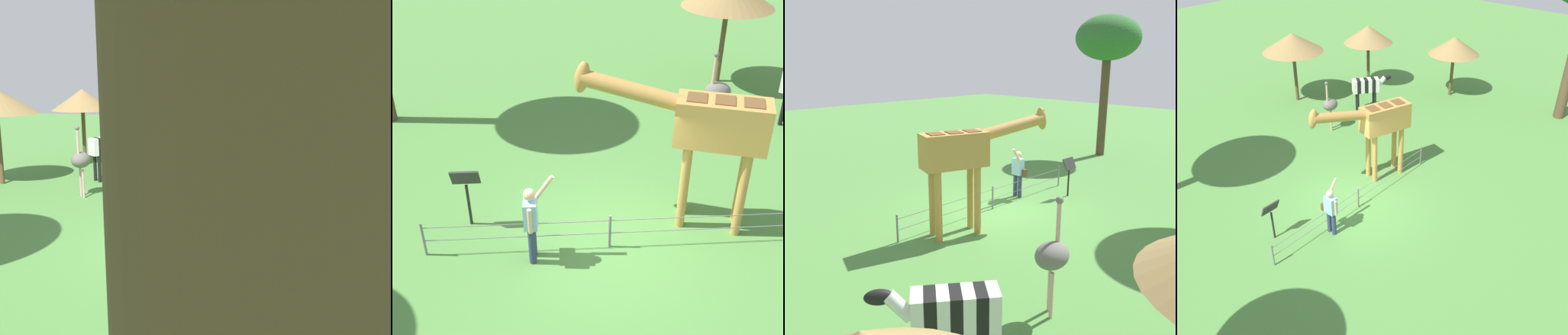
{
  "view_description": "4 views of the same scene",
  "coord_description": "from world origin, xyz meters",
  "views": [
    {
      "loc": [
        9.67,
        1.71,
        3.83
      ],
      "look_at": [
        0.1,
        -0.18,
        1.8
      ],
      "focal_mm": 42.55,
      "sensor_mm": 36.0,
      "label": 1
    },
    {
      "loc": [
        0.93,
        7.8,
        6.62
      ],
      "look_at": [
        0.4,
        -0.2,
        1.61
      ],
      "focal_mm": 47.45,
      "sensor_mm": 36.0,
      "label": 2
    },
    {
      "loc": [
        -9.01,
        -8.38,
        4.6
      ],
      "look_at": [
        -0.57,
        0.13,
        1.45
      ],
      "focal_mm": 38.85,
      "sensor_mm": 36.0,
      "label": 3
    },
    {
      "loc": [
        8.42,
        8.03,
        9.0
      ],
      "look_at": [
        -0.47,
        0.36,
        1.41
      ],
      "focal_mm": 40.45,
      "sensor_mm": 36.0,
      "label": 4
    }
  ],
  "objects": [
    {
      "name": "shade_hut_aside",
      "position": [
        -4.41,
        -7.93,
        2.85
      ],
      "size": [
        2.84,
        2.84,
        3.29
      ],
      "color": "brown",
      "rests_on": "ground_plane"
    },
    {
      "name": "shade_hut_near",
      "position": [
        -9.86,
        -2.57,
        2.5
      ],
      "size": [
        2.44,
        2.44,
        2.92
      ],
      "color": "brown",
      "rests_on": "ground_plane"
    },
    {
      "name": "ground_plane",
      "position": [
        0.0,
        0.0,
        0.0
      ],
      "size": [
        60.0,
        60.0,
        0.0
      ],
      "primitive_type": "plane",
      "color": "#4C843D"
    },
    {
      "name": "ostrich",
      "position": [
        -3.27,
        -4.42,
        1.18
      ],
      "size": [
        0.7,
        0.56,
        2.25
      ],
      "color": "#CC9E93",
      "rests_on": "ground_plane"
    },
    {
      "name": "wire_fence",
      "position": [
        0.0,
        0.15,
        0.4
      ],
      "size": [
        7.05,
        0.05,
        0.75
      ],
      "color": "slate",
      "rests_on": "ground_plane"
    },
    {
      "name": "visitor",
      "position": [
        1.46,
        0.38,
        0.9
      ],
      "size": [
        0.57,
        0.58,
        1.76
      ],
      "color": "navy",
      "rests_on": "ground_plane"
    },
    {
      "name": "giraffe",
      "position": [
        -1.81,
        -0.56,
        2.17
      ],
      "size": [
        3.67,
        1.59,
        3.28
      ],
      "color": "#BC8942",
      "rests_on": "ground_plane"
    },
    {
      "name": "shade_hut_far",
      "position": [
        -8.06,
        -6.48,
        2.7
      ],
      "size": [
        2.46,
        2.46,
        3.14
      ],
      "color": "brown",
      "rests_on": "ground_plane"
    },
    {
      "name": "info_sign",
      "position": [
        2.76,
        -0.76,
        0.95
      ],
      "size": [
        0.56,
        0.21,
        1.32
      ],
      "color": "black",
      "rests_on": "ground_plane"
    },
    {
      "name": "zebra",
      "position": [
        -5.75,
        -4.52,
        1.16
      ],
      "size": [
        1.63,
        1.33,
        1.66
      ],
      "color": "black",
      "rests_on": "ground_plane"
    }
  ]
}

